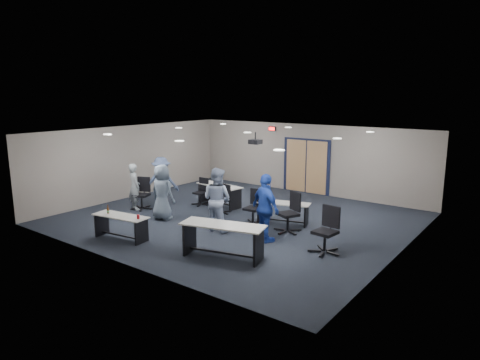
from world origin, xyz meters
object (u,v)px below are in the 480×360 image
Objects in this scene: person_gray at (134,187)px; chair_back_a at (201,192)px; table_front_right at (223,235)px; chair_loose_left at (141,194)px; person_navy at (266,208)px; table_front_left at (121,223)px; chair_back_c at (253,207)px; person_plaid at (162,192)px; table_back_right at (283,209)px; chair_back_b at (222,199)px; chair_loose_right at (325,230)px; table_back_left at (219,191)px; person_lightblue at (217,199)px; chair_back_d at (288,212)px; person_back at (162,182)px.

chair_back_a is at bearing -108.44° from person_gray.
chair_loose_left reaches higher than table_front_right.
table_front_left is at bearing 55.51° from person_navy.
person_plaid is at bearing -156.51° from chair_back_c.
person_gray is 0.91× the size of person_plaid.
person_gray reaches higher than chair_back_c.
table_front_right is 1.60m from person_navy.
table_front_left is 4.72m from table_back_right.
chair_back_b is (1.26, -0.37, -0.00)m from chair_back_a.
chair_back_c is at bearing -155.61° from table_back_right.
chair_loose_right is 5.36m from person_plaid.
chair_back_b reaches higher than table_back_left.
chair_back_c is at bearing -18.71° from chair_back_a.
table_back_left is 1.99× the size of chair_back_b.
person_plaid is at bearing 95.12° from table_front_left.
chair_loose_left is (-4.67, -1.49, 0.10)m from table_back_right.
chair_back_c is at bearing -9.58° from chair_loose_left.
table_front_left is 3.84m from chair_back_c.
table_back_left is 1.02× the size of person_navy.
table_back_left is 1.10× the size of table_back_right.
chair_loose_left is 1.51m from person_plaid.
person_lightblue reaches higher than chair_back_b.
table_back_left is 1.61× the size of chair_back_d.
chair_back_a is 0.81× the size of chair_loose_right.
chair_loose_right is at bearing -51.87° from table_back_right.
person_navy is (5.13, -0.17, 0.37)m from chair_loose_left.
table_front_right is at bearing 104.71° from person_navy.
person_gray reaches higher than chair_back_a.
chair_back_b is at bearing 163.01° from chair_back_c.
chair_back_a reaches higher than table_front_right.
chair_back_b is at bearing -19.82° from chair_back_a.
person_lightblue is at bearing -161.64° from person_gray.
table_front_right is at bearing -177.55° from person_gray.
chair_back_d is at bearing -149.29° from person_lightblue.
person_navy reaches higher than table_front_right.
chair_back_b is at bearing -163.23° from chair_back_d.
person_lightblue reaches higher than table_front_right.
chair_loose_right is (2.09, -1.49, 0.14)m from table_back_right.
chair_back_b is at bearing 158.63° from person_back.
person_lightblue is 1.62m from person_navy.
person_lightblue is at bearing -169.14° from chair_loose_right.
person_navy is (2.66, -1.44, 0.45)m from chair_back_b.
table_front_right is 2.28× the size of chair_back_b.
chair_back_d is 1.08m from person_navy.
table_front_left is 4.33m from table_back_left.
chair_back_b is 1.98m from person_plaid.
person_navy is 1.04× the size of person_back.
person_navy reaches higher than person_plaid.
table_back_right is 5.13m from person_gray.
person_lightblue is 1.00× the size of person_navy.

